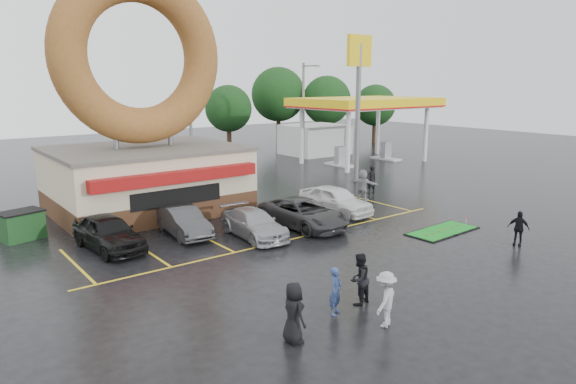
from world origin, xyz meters
TOP-DOWN VIEW (x-y plane):
  - ground at (0.00, 0.00)m, footprint 120.00×120.00m
  - donut_shop at (-3.00, 12.97)m, footprint 10.20×8.70m
  - gas_station at (20.00, 20.94)m, footprint 12.30×13.65m
  - shell_sign at (13.00, 12.00)m, footprint 2.20×0.36m
  - streetlight_mid at (4.00, 20.92)m, footprint 0.40×2.21m
  - streetlight_right at (16.00, 21.92)m, footprint 0.40×2.21m
  - tree_far_a at (26.00, 30.00)m, footprint 5.60×5.60m
  - tree_far_b at (32.00, 28.00)m, footprint 4.90×4.90m
  - tree_far_c at (22.00, 34.00)m, footprint 6.30×6.30m
  - tree_far_d at (14.00, 32.00)m, footprint 4.90×4.90m
  - car_black at (-7.22, 7.20)m, footprint 2.30×4.76m
  - car_dgrey at (-3.60, 7.12)m, footprint 1.78×4.28m
  - car_silver at (-1.01, 4.83)m, footprint 2.17×4.62m
  - car_grey at (1.94, 4.71)m, footprint 2.64×5.35m
  - car_white at (5.11, 5.74)m, footprint 2.28×4.81m
  - person_blue at (-3.61, -3.76)m, footprint 0.68×0.59m
  - person_blackjkt at (-2.47, -3.67)m, footprint 0.98×0.83m
  - person_hoodie at (-2.98, -5.31)m, footprint 1.29×1.03m
  - person_bystander at (-5.82, -4.38)m, footprint 0.64×0.92m
  - person_cameraman at (7.84, -3.60)m, footprint 0.66×1.02m
  - person_walker_near at (8.80, 7.17)m, footprint 1.23×1.90m
  - person_walker_far at (10.66, 8.22)m, footprint 0.78×0.61m
  - dumpster at (-9.99, 11.20)m, footprint 2.04×1.62m
  - putting_green at (6.96, -0.19)m, footprint 4.09×1.88m

SIDE VIEW (x-z plane):
  - ground at x=0.00m, z-range 0.00..0.00m
  - putting_green at x=6.96m, z-range -0.22..0.29m
  - dumpster at x=-9.99m, z-range 0.00..1.30m
  - car_silver at x=-1.01m, z-range 0.00..1.30m
  - car_dgrey at x=-3.60m, z-range 0.00..1.38m
  - car_grey at x=1.94m, z-range 0.00..1.46m
  - car_black at x=-7.22m, z-range 0.00..1.57m
  - person_blue at x=-3.61m, z-range 0.00..1.58m
  - car_white at x=5.11m, z-range 0.00..1.59m
  - person_cameraman at x=7.84m, z-range 0.00..1.61m
  - person_hoodie at x=-2.98m, z-range 0.00..1.74m
  - person_blackjkt at x=-2.47m, z-range 0.00..1.77m
  - person_bystander at x=-5.82m, z-range 0.00..1.80m
  - person_walker_far at x=10.66m, z-range 0.00..1.90m
  - person_walker_near at x=8.80m, z-range 0.00..1.96m
  - gas_station at x=20.00m, z-range 0.75..6.65m
  - donut_shop at x=-3.00m, z-range -2.29..11.21m
  - tree_far_b at x=32.00m, z-range 1.03..8.03m
  - tree_far_d at x=14.00m, z-range 1.03..8.03m
  - streetlight_mid at x=4.00m, z-range 0.28..9.28m
  - streetlight_right at x=16.00m, z-range 0.28..9.28m
  - tree_far_a at x=26.00m, z-range 1.18..9.18m
  - tree_far_c at x=22.00m, z-range 1.34..10.34m
  - shell_sign at x=13.00m, z-range 2.08..12.68m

